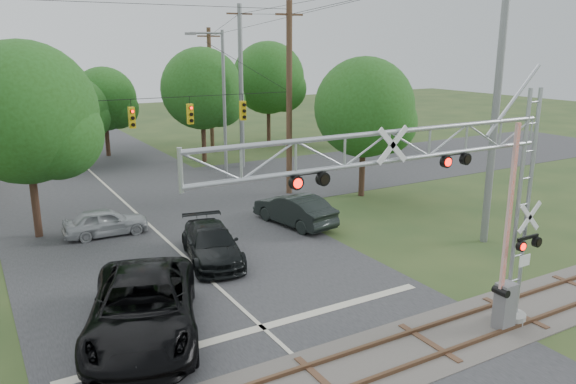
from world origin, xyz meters
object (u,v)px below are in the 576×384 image
sedan_silver (106,222)px  streetlight (221,97)px  crossing_gantry (447,198)px  pickup_black (143,308)px  car_dark (212,244)px  traffic_signal_span (149,110)px

sedan_silver → streetlight: streetlight is taller
crossing_gantry → pickup_black: size_ratio=1.66×
car_dark → streetlight: 16.36m
crossing_gantry → pickup_black: (-7.44, 5.28, -3.83)m
car_dark → sedan_silver: car_dark is taller
car_dark → streetlight: size_ratio=0.52×
crossing_gantry → pickup_black: 9.89m
crossing_gantry → car_dark: bearing=106.4°
traffic_signal_span → car_dark: (-0.01, -8.08, -4.94)m
streetlight → crossing_gantry: bearing=-98.8°
streetlight → car_dark: bearing=-115.7°
pickup_black → car_dark: size_ratio=1.38×
car_dark → traffic_signal_span: bearing=101.8°
traffic_signal_span → pickup_black: (-4.43, -13.08, -4.70)m
traffic_signal_span → streetlight: traffic_signal_span is taller
crossing_gantry → traffic_signal_span: (-3.01, 18.37, 0.87)m
pickup_black → crossing_gantry: bearing=-16.0°
traffic_signal_span → streetlight: (6.77, 6.00, -0.12)m
sedan_silver → streetlight: bearing=-47.6°
crossing_gantry → sedan_silver: bearing=111.3°
sedan_silver → streetlight: size_ratio=0.40×
crossing_gantry → pickup_black: bearing=144.6°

